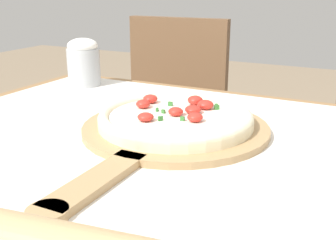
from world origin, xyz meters
The scene contains 6 objects.
dining_table centered at (0.00, 0.00, 0.65)m, with size 1.14×0.95×0.77m.
towel_cloth centered at (0.00, 0.00, 0.77)m, with size 1.06×0.87×0.00m.
pizza_peel centered at (-0.06, 0.11, 0.78)m, with size 0.33×0.52×0.01m.
pizza centered at (-0.06, 0.13, 0.80)m, with size 0.28×0.28×0.04m.
chair_left centered at (-0.41, 0.79, 0.53)m, with size 0.42×0.42×0.91m.
flour_cup centered at (-0.43, 0.35, 0.84)m, with size 0.08×0.08×0.12m.
Camera 1 is at (0.25, -0.51, 1.03)m, focal length 45.00 mm.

